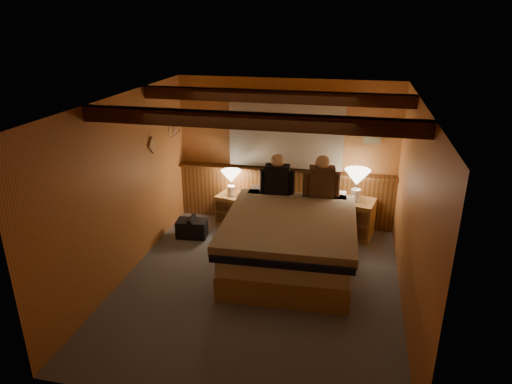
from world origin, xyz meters
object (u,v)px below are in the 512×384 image
(lamp_left, at_px, (231,178))
(person_right, at_px, (322,180))
(nightstand_left, at_px, (233,209))
(nightstand_right, at_px, (355,218))
(bed, at_px, (290,239))
(person_left, at_px, (277,177))
(lamp_right, at_px, (357,179))
(duffel_bag, at_px, (192,228))

(lamp_left, height_order, person_right, person_right)
(nightstand_left, relative_size, nightstand_right, 0.86)
(lamp_left, bearing_deg, bed, -44.23)
(nightstand_right, distance_m, person_left, 1.44)
(nightstand_right, xyz_separation_m, lamp_right, (-0.02, -0.02, 0.66))
(lamp_right, xyz_separation_m, person_right, (-0.51, -0.31, 0.06))
(nightstand_right, relative_size, person_right, 0.96)
(lamp_left, xyz_separation_m, lamp_right, (2.01, -0.04, 0.15))
(nightstand_left, height_order, duffel_bag, nightstand_left)
(person_right, bearing_deg, nightstand_right, 22.95)
(lamp_left, bearing_deg, lamp_right, -1.00)
(bed, relative_size, duffel_bag, 4.66)
(bed, height_order, nightstand_right, bed)
(lamp_left, relative_size, lamp_right, 0.84)
(nightstand_left, height_order, lamp_right, lamp_right)
(bed, relative_size, person_right, 3.46)
(nightstand_left, xyz_separation_m, duffel_bag, (-0.50, -0.63, -0.11))
(person_right, xyz_separation_m, duffel_bag, (-1.99, -0.27, -0.88))
(person_right, bearing_deg, nightstand_left, 157.92)
(nightstand_left, height_order, person_left, person_left)
(bed, distance_m, lamp_left, 1.67)
(nightstand_left, xyz_separation_m, person_left, (0.81, -0.37, 0.76))
(lamp_right, height_order, person_right, person_right)
(nightstand_left, bearing_deg, bed, -33.06)
(lamp_left, relative_size, person_left, 0.66)
(bed, relative_size, lamp_left, 5.37)
(nightstand_right, height_order, person_right, person_right)
(person_right, distance_m, duffel_bag, 2.19)
(person_right, bearing_deg, lamp_right, 22.42)
(nightstand_right, xyz_separation_m, duffel_bag, (-2.52, -0.60, -0.16))
(nightstand_right, bearing_deg, lamp_right, -125.98)
(person_left, bearing_deg, lamp_left, 153.68)
(bed, bearing_deg, lamp_left, 133.53)
(lamp_left, xyz_separation_m, person_right, (1.49, -0.34, 0.20))
(bed, height_order, person_left, person_left)
(lamp_left, relative_size, duffel_bag, 0.87)
(person_left, height_order, duffel_bag, person_left)
(nightstand_right, bearing_deg, duffel_bag, -154.68)
(lamp_right, distance_m, duffel_bag, 2.69)
(nightstand_left, relative_size, lamp_right, 1.07)
(bed, xyz_separation_m, person_left, (-0.34, 0.77, 0.62))
(person_left, distance_m, duffel_bag, 1.60)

